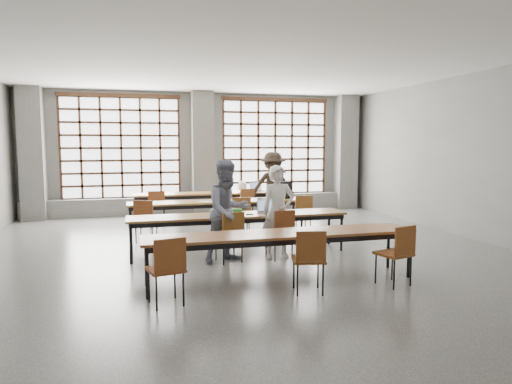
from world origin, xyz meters
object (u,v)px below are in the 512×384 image
Objects in this scene: chair_mid_centre at (241,213)px; chair_front_left at (231,232)px; desk_row_a at (210,195)px; plastic_bag at (242,186)px; backpack at (284,190)px; phone at (250,214)px; chair_front_right at (281,229)px; chair_back_mid at (245,202)px; student_male at (278,212)px; chair_near_right at (398,249)px; mouse at (288,211)px; laptop_front at (267,209)px; desk_row_c at (239,218)px; laptop_back at (257,189)px; student_back at (273,186)px; chair_mid_left at (145,216)px; student_female at (228,211)px; chair_near_mid at (309,255)px; red_pouch at (166,266)px; chair_mid_right at (302,210)px; desk_row_b at (218,204)px; chair_near_left at (167,264)px; chair_back_right at (275,201)px; desk_row_d at (282,237)px.

chair_front_left is (-0.65, -2.06, 0.00)m from chair_mid_centre.
plastic_bag is at bearing 3.18° from desk_row_a.
phone is at bearing -134.15° from backpack.
chair_back_mid is at bearing 85.89° from chair_front_right.
chair_front_left is at bearing -173.07° from student_male.
chair_near_right is 8.98× the size of mouse.
laptop_front is 3.23× the size of phone.
laptop_back is at bearing 70.53° from desk_row_c.
chair_front_right is 4.15m from student_back.
chair_front_left is 4.47m from student_back.
desk_row_c is at bearing -41.00° from chair_mid_left.
student_female reaches higher than laptop_back.
chair_near_mid is at bearing -96.37° from chair_front_right.
backpack is at bearing 56.00° from red_pouch.
chair_mid_left is 1.00× the size of chair_near_mid.
chair_mid_right is 2.09× the size of laptop_front.
chair_front_left is 3.08× the size of plastic_bag.
chair_mid_left is 4.43m from chair_near_mid.
chair_back_mid reaches higher than desk_row_a.
chair_near_right is 2.86m from laptop_front.
student_male is (0.63, -2.56, 0.16)m from desk_row_b.
plastic_bag is at bearing 52.86° from student_female.
chair_back_mid and chair_near_left have the same top height.
desk_row_a is 9.51× the size of laptop_front.
chair_near_mid is (0.43, -4.55, -0.13)m from desk_row_b.
chair_front_right reaches higher than phone.
plastic_bag is at bearing 69.21° from chair_near_left.
chair_mid_centre is at bearing 109.40° from chair_near_right.
chair_front_left is 1.15m from laptop_front.
desk_row_a is 40.82× the size of mouse.
chair_front_right is (0.62, -0.63, -0.13)m from desk_row_c.
laptop_back is (1.00, 6.47, 0.25)m from chair_near_mid.
phone is (-1.52, -3.34, 0.20)m from chair_back_right.
phone is at bearing 18.74° from student_female.
student_back is 4.52× the size of backpack.
chair_mid_centre reaches higher than desk_row_a.
chair_near_mid is 6.44m from plastic_bag.
mouse is (0.06, -3.26, 0.21)m from chair_back_mid.
desk_row_a is 1.00× the size of desk_row_d.
chair_near_right is 2.87m from student_female.
student_male is at bearing -40.68° from chair_mid_left.
desk_row_d is 4.55× the size of chair_near_left.
chair_near_mid is at bearing -84.55° from desk_row_b.
student_back reaches higher than chair_front_right.
desk_row_b is 2.64m from student_male.
chair_mid_right is at bearing -87.65° from chair_back_right.
student_male is at bearing -83.05° from chair_mid_centre.
chair_mid_centre is at bearing -110.09° from student_back.
phone is (1.64, 2.39, 0.20)m from chair_near_left.
student_female is at bearing -120.96° from desk_row_c.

